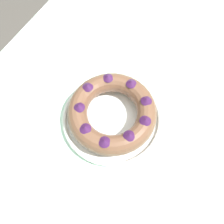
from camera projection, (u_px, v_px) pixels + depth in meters
ground_plane at (111, 165)px, 1.41m from camera, size 8.00×8.00×0.00m
dining_table at (110, 127)px, 0.79m from camera, size 1.57×1.00×0.76m
serving_dish at (112, 118)px, 0.70m from camera, size 0.32×0.32×0.03m
bundt_cake at (112, 112)px, 0.66m from camera, size 0.27×0.27×0.07m
fork at (48, 184)px, 0.63m from camera, size 0.02×0.22×0.01m
serving_knife at (53, 198)px, 0.61m from camera, size 0.02×0.24×0.01m
cake_knife at (59, 177)px, 0.63m from camera, size 0.02×0.19×0.01m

